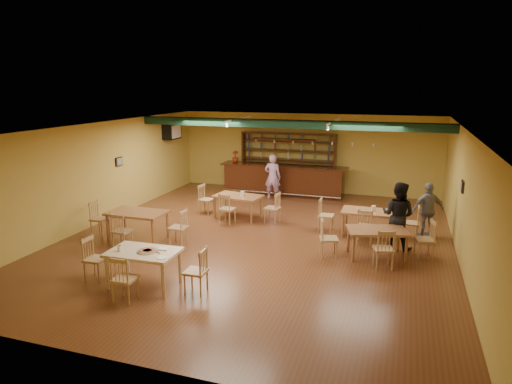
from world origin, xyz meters
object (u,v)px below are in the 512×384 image
(near_table, at_px, (144,268))
(patron_bar, at_px, (273,177))
(dining_table_a, at_px, (238,207))
(bar_counter, at_px, (283,180))
(dining_table_b, at_px, (367,223))
(patron_right_a, at_px, (398,215))
(dining_table_d, at_px, (376,243))
(dining_table_c, at_px, (138,225))

(near_table, distance_m, patron_bar, 7.89)
(dining_table_a, bearing_deg, bar_counter, 88.86)
(dining_table_b, relative_size, patron_right_a, 0.81)
(bar_counter, bearing_deg, dining_table_d, -55.48)
(dining_table_d, relative_size, near_table, 0.98)
(near_table, distance_m, patron_right_a, 6.33)
(patron_right_a, bearing_deg, dining_table_b, -26.23)
(dining_table_a, bearing_deg, patron_bar, 90.12)
(dining_table_c, distance_m, dining_table_d, 6.23)
(bar_counter, bearing_deg, patron_bar, -102.95)
(dining_table_b, xyz_separation_m, dining_table_d, (0.36, -1.62, -0.00))
(bar_counter, relative_size, patron_right_a, 2.77)
(patron_bar, bearing_deg, dining_table_b, 139.32)
(bar_counter, bearing_deg, dining_table_c, -111.19)
(dining_table_a, xyz_separation_m, dining_table_c, (-1.85, -2.75, 0.02))
(bar_counter, height_order, dining_table_b, bar_counter)
(bar_counter, bearing_deg, near_table, -94.35)
(bar_counter, bearing_deg, patron_right_a, -47.95)
(bar_counter, height_order, near_table, bar_counter)
(near_table, bearing_deg, patron_bar, 84.87)
(near_table, bearing_deg, dining_table_b, 47.80)
(dining_table_a, bearing_deg, patron_right_a, -6.78)
(dining_table_a, distance_m, dining_table_d, 4.81)
(patron_bar, bearing_deg, dining_table_a, 81.82)
(dining_table_c, distance_m, patron_right_a, 6.81)
(dining_table_d, relative_size, patron_bar, 0.84)
(patron_bar, xyz_separation_m, patron_right_a, (4.42, -3.87, 0.04))
(dining_table_d, distance_m, patron_bar, 6.17)
(near_table, relative_size, patron_bar, 0.86)
(patron_bar, bearing_deg, dining_table_c, 67.19)
(dining_table_b, xyz_separation_m, patron_right_a, (0.80, -0.80, 0.51))
(dining_table_a, bearing_deg, dining_table_b, 1.42)
(dining_table_d, height_order, patron_bar, patron_bar)
(dining_table_b, xyz_separation_m, dining_table_c, (-5.83, -2.30, 0.04))
(patron_bar, relative_size, patron_right_a, 0.96)
(dining_table_a, distance_m, dining_table_c, 3.31)
(dining_table_c, relative_size, dining_table_d, 1.10)
(bar_counter, xyz_separation_m, dining_table_c, (-2.40, -6.19, -0.18))
(dining_table_b, bearing_deg, dining_table_a, 173.57)
(bar_counter, relative_size, patron_bar, 2.89)
(dining_table_a, relative_size, patron_right_a, 0.83)
(bar_counter, height_order, dining_table_c, bar_counter)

